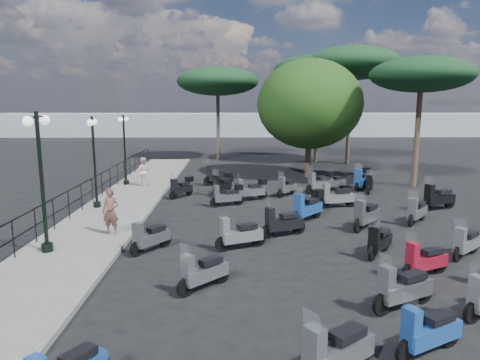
{
  "coord_description": "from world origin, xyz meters",
  "views": [
    {
      "loc": [
        -1.56,
        -15.0,
        4.49
      ],
      "look_at": [
        -1.31,
        3.13,
        1.2
      ],
      "focal_mm": 32.0,
      "sensor_mm": 36.0,
      "label": 1
    }
  ],
  "objects_px": {
    "broadleaf_tree": "(310,104)",
    "pine_1": "(351,63)",
    "scooter_12": "(403,289)",
    "pine_0": "(318,70)",
    "scooter_17": "(287,187)",
    "scooter_22": "(369,184)",
    "scooter_3": "(227,196)",
    "pedestrian_far": "(143,171)",
    "scooter_8": "(282,223)",
    "woman": "(111,212)",
    "scooter_26": "(466,243)",
    "pine_2": "(218,81)",
    "scooter_5": "(222,184)",
    "scooter_6": "(336,353)",
    "scooter_13": "(425,261)",
    "lamp_post_1": "(94,156)",
    "scooter_2": "(150,238)",
    "scooter_9": "(308,207)",
    "scooter_11": "(218,176)",
    "scooter_20": "(366,215)",
    "lamp_post_2": "(125,145)",
    "scooter_29": "(362,180)",
    "pine_3": "(422,75)",
    "scooter_14": "(379,241)",
    "scooter_10": "(251,190)",
    "scooter_7": "(239,235)",
    "scooter_21": "(417,211)",
    "scooter_18": "(428,332)",
    "scooter_4": "(182,188)",
    "scooter_15": "(336,197)",
    "lamp_post_0": "(41,174)",
    "scooter_1": "(203,272)",
    "scooter_16": "(320,183)"
  },
  "relations": [
    {
      "from": "pine_0",
      "to": "scooter_22",
      "type": "bearing_deg",
      "value": -86.75
    },
    {
      "from": "pedestrian_far",
      "to": "scooter_2",
      "type": "distance_m",
      "value": 10.11
    },
    {
      "from": "scooter_21",
      "to": "scooter_18",
      "type": "bearing_deg",
      "value": 109.3
    },
    {
      "from": "pedestrian_far",
      "to": "scooter_15",
      "type": "relative_size",
      "value": 0.86
    },
    {
      "from": "scooter_17",
      "to": "scooter_20",
      "type": "bearing_deg",
      "value": 151.03
    },
    {
      "from": "pine_0",
      "to": "broadleaf_tree",
      "type": "bearing_deg",
      "value": -104.63
    },
    {
      "from": "scooter_11",
      "to": "scooter_20",
      "type": "height_order",
      "value": "same"
    },
    {
      "from": "scooter_6",
      "to": "scooter_15",
      "type": "relative_size",
      "value": 0.86
    },
    {
      "from": "scooter_1",
      "to": "scooter_10",
      "type": "xyz_separation_m",
      "value": [
        1.53,
        9.62,
        0.05
      ]
    },
    {
      "from": "scooter_10",
      "to": "scooter_8",
      "type": "bearing_deg",
      "value": 170.28
    },
    {
      "from": "scooter_26",
      "to": "pine_3",
      "type": "bearing_deg",
      "value": -54.58
    },
    {
      "from": "pedestrian_far",
      "to": "scooter_8",
      "type": "bearing_deg",
      "value": 119.9
    },
    {
      "from": "scooter_8",
      "to": "pine_3",
      "type": "bearing_deg",
      "value": -67.33
    },
    {
      "from": "scooter_26",
      "to": "pine_1",
      "type": "xyz_separation_m",
      "value": [
        1.58,
        19.4,
        6.8
      ]
    },
    {
      "from": "pine_3",
      "to": "scooter_29",
      "type": "bearing_deg",
      "value": -162.84
    },
    {
      "from": "scooter_4",
      "to": "scooter_7",
      "type": "bearing_deg",
      "value": 146.32
    },
    {
      "from": "scooter_18",
      "to": "pine_0",
      "type": "xyz_separation_m",
      "value": [
        2.75,
        25.34,
        6.37
      ]
    },
    {
      "from": "scooter_12",
      "to": "pine_1",
      "type": "height_order",
      "value": "pine_1"
    },
    {
      "from": "scooter_12",
      "to": "pine_0",
      "type": "bearing_deg",
      "value": -32.33
    },
    {
      "from": "scooter_13",
      "to": "lamp_post_2",
      "type": "bearing_deg",
      "value": 15.95
    },
    {
      "from": "scooter_12",
      "to": "scooter_13",
      "type": "bearing_deg",
      "value": -61.79
    },
    {
      "from": "scooter_16",
      "to": "scooter_18",
      "type": "height_order",
      "value": "scooter_16"
    },
    {
      "from": "pine_1",
      "to": "scooter_6",
      "type": "bearing_deg",
      "value": -105.07
    },
    {
      "from": "scooter_1",
      "to": "scooter_7",
      "type": "relative_size",
      "value": 0.81
    },
    {
      "from": "scooter_5",
      "to": "scooter_9",
      "type": "bearing_deg",
      "value": 153.36
    },
    {
      "from": "broadleaf_tree",
      "to": "pine_1",
      "type": "xyz_separation_m",
      "value": [
        3.86,
        5.49,
        2.84
      ]
    },
    {
      "from": "lamp_post_0",
      "to": "scooter_20",
      "type": "bearing_deg",
      "value": 17.73
    },
    {
      "from": "lamp_post_1",
      "to": "scooter_13",
      "type": "xyz_separation_m",
      "value": [
        10.72,
        -7.13,
        -1.87
      ]
    },
    {
      "from": "scooter_5",
      "to": "scooter_9",
      "type": "xyz_separation_m",
      "value": [
        3.41,
        -4.88,
        0.06
      ]
    },
    {
      "from": "woman",
      "to": "broadleaf_tree",
      "type": "bearing_deg",
      "value": 65.07
    },
    {
      "from": "scooter_5",
      "to": "scooter_6",
      "type": "distance_m",
      "value": 14.61
    },
    {
      "from": "scooter_26",
      "to": "pine_2",
      "type": "bearing_deg",
      "value": -19.28
    },
    {
      "from": "scooter_10",
      "to": "scooter_11",
      "type": "relative_size",
      "value": 0.96
    },
    {
      "from": "scooter_12",
      "to": "pine_2",
      "type": "xyz_separation_m",
      "value": [
        -4.94,
        25.34,
        5.63
      ]
    },
    {
      "from": "woman",
      "to": "pine_0",
      "type": "relative_size",
      "value": 0.2
    },
    {
      "from": "scooter_3",
      "to": "scooter_22",
      "type": "height_order",
      "value": "scooter_22"
    },
    {
      "from": "scooter_18",
      "to": "pine_2",
      "type": "relative_size",
      "value": 0.21
    },
    {
      "from": "pine_0",
      "to": "pine_1",
      "type": "bearing_deg",
      "value": -25.52
    },
    {
      "from": "woman",
      "to": "scooter_15",
      "type": "distance_m",
      "value": 9.47
    },
    {
      "from": "scooter_5",
      "to": "scooter_14",
      "type": "relative_size",
      "value": 1.19
    },
    {
      "from": "scooter_9",
      "to": "pine_2",
      "type": "height_order",
      "value": "pine_2"
    },
    {
      "from": "lamp_post_1",
      "to": "scooter_7",
      "type": "distance_m",
      "value": 7.93
    },
    {
      "from": "scooter_29",
      "to": "pine_3",
      "type": "distance_m",
      "value": 6.26
    },
    {
      "from": "scooter_6",
      "to": "pine_0",
      "type": "height_order",
      "value": "pine_0"
    },
    {
      "from": "woman",
      "to": "scooter_21",
      "type": "xyz_separation_m",
      "value": [
        10.96,
        1.68,
        -0.47
      ]
    },
    {
      "from": "scooter_16",
      "to": "scooter_10",
      "type": "bearing_deg",
      "value": 83.79
    },
    {
      "from": "scooter_13",
      "to": "scooter_29",
      "type": "bearing_deg",
      "value": -33.96
    },
    {
      "from": "scooter_17",
      "to": "scooter_22",
      "type": "bearing_deg",
      "value": -130.11
    },
    {
      "from": "scooter_29",
      "to": "pine_3",
      "type": "xyz_separation_m",
      "value": [
        3.12,
        0.96,
        5.34
      ]
    },
    {
      "from": "scooter_6",
      "to": "scooter_11",
      "type": "distance_m",
      "value": 17.18
    }
  ]
}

